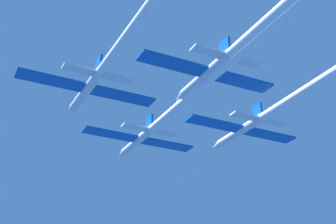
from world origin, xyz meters
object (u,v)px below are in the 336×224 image
Objects in this scene: jet_left_wing at (124,39)px; jet_right_wing at (320,80)px; jet_slot at (269,18)px; jet_lead at (184,101)px.

jet_left_wing is 0.84× the size of jet_right_wing.
jet_left_wing reaches higher than jet_right_wing.
jet_slot is (-11.83, -5.90, 1.18)m from jet_right_wing.
jet_slot reaches higher than jet_left_wing.
jet_right_wing is at bearing -8.76° from jet_left_wing.
jet_left_wing is 1.01× the size of jet_slot.
jet_lead is 1.11× the size of jet_left_wing.
jet_right_wing is (23.67, -3.65, -0.85)m from jet_left_wing.
jet_right_wing is (11.46, -13.07, -0.51)m from jet_lead.
jet_left_wing is 23.96m from jet_right_wing.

